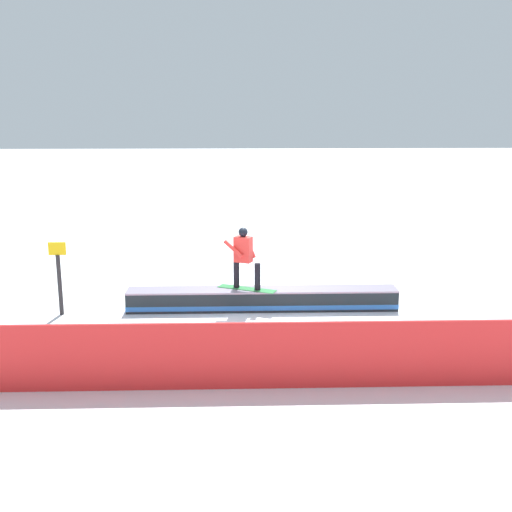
{
  "coord_description": "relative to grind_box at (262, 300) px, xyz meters",
  "views": [
    {
      "loc": [
        0.61,
        14.34,
        4.74
      ],
      "look_at": [
        0.19,
        1.0,
        1.56
      ],
      "focal_mm": 43.95,
      "sensor_mm": 36.0,
      "label": 1
    }
  ],
  "objects": [
    {
      "name": "ground_plane",
      "position": [
        0.0,
        0.0,
        -0.23
      ],
      "size": [
        120.0,
        120.0,
        0.0
      ],
      "primitive_type": "plane",
      "color": "white"
    },
    {
      "name": "grind_box",
      "position": [
        0.0,
        0.0,
        0.0
      ],
      "size": [
        6.46,
        0.65,
        0.51
      ],
      "color": "black",
      "rests_on": "ground_plane"
    },
    {
      "name": "snowboarder",
      "position": [
        0.43,
        -0.03,
        1.09
      ],
      "size": [
        1.42,
        0.86,
        1.49
      ],
      "color": "#2F7F42",
      "rests_on": "grind_box"
    },
    {
      "name": "safety_fence",
      "position": [
        0.0,
        4.33,
        0.37
      ],
      "size": [
        10.55,
        0.09,
        1.2
      ],
      "primitive_type": "cube",
      "rotation": [
        0.0,
        0.0,
        0.0
      ],
      "color": "red",
      "rests_on": "ground_plane"
    },
    {
      "name": "trail_marker",
      "position": [
        4.72,
        0.23,
        0.7
      ],
      "size": [
        0.4,
        0.1,
        1.73
      ],
      "color": "#262628",
      "rests_on": "ground_plane"
    }
  ]
}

